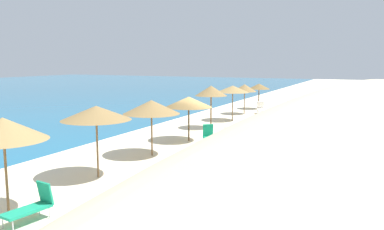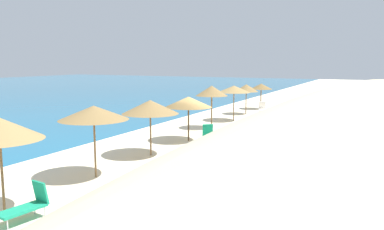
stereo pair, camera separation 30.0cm
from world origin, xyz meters
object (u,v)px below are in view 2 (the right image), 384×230
Objects in this scene: beach_umbrella_7 at (246,88)px; lounge_chair_1 at (262,109)px; beach_umbrella_8 at (261,86)px; cooler_box at (228,129)px; beach_umbrella_4 at (188,102)px; lounge_chair_0 at (209,137)px; beach_umbrella_2 at (94,113)px; beach_umbrella_6 at (234,89)px; beach_umbrella_5 at (212,91)px; beach_umbrella_3 at (150,107)px; lounge_chair_2 at (27,205)px.

beach_umbrella_7 reaches higher than lounge_chair_1.
beach_umbrella_8 reaches higher than cooler_box.
beach_umbrella_4 is 1.68× the size of lounge_chair_0.
beach_umbrella_2 is at bearing 178.98° from beach_umbrella_4.
beach_umbrella_6 is (15.81, 0.16, -0.13)m from beach_umbrella_2.
lounge_chair_1 is (8.36, -1.07, -2.04)m from beach_umbrella_5.
cooler_box is (3.41, -1.08, -2.00)m from beach_umbrella_4.
beach_umbrella_5 is 6.39× the size of cooler_box.
beach_umbrella_6 is 1.68× the size of lounge_chair_0.
beach_umbrella_6 is 1.11× the size of beach_umbrella_8.
beach_umbrella_4 is (7.70, -0.14, -0.31)m from beach_umbrella_2.
beach_umbrella_8 is 1.51× the size of lounge_chair_0.
beach_umbrella_4 is at bearing -177.06° from beach_umbrella_7.
beach_umbrella_5 is at bearing 59.55° from cooler_box.
cooler_box is (-12.51, -1.57, -1.91)m from beach_umbrella_8.
lounge_chair_1 is 9.28m from cooler_box.
beach_umbrella_2 is 20.49m from lounge_chair_1.
cooler_box is at bearing -163.63° from beach_umbrella_6.
beach_umbrella_3 is 1.87× the size of lounge_chair_2.
beach_umbrella_3 is 8.12m from beach_umbrella_5.
beach_umbrella_4 is at bearing -77.26° from lounge_chair_2.
beach_umbrella_4 is 8.12m from beach_umbrella_6.
lounge_chair_1 is at bearing -161.36° from beach_umbrella_8.
beach_umbrella_2 is at bearing -179.16° from beach_umbrella_8.
beach_umbrella_6 is 5.36m from cooler_box.
beach_umbrella_7 is (3.86, 0.32, -0.17)m from beach_umbrella_6.
beach_umbrella_2 is at bearing -67.70° from lounge_chair_2.
lounge_chair_0 reaches higher than cooler_box.
beach_umbrella_6 is at bearing -78.11° from lounge_chair_2.
lounge_chair_2 is at bearing -175.81° from beach_umbrella_4.
lounge_chair_2 is at bearing -176.66° from beach_umbrella_6.
beach_umbrella_6 is at bearing 58.56° from lounge_chair_1.
beach_umbrella_6 reaches higher than beach_umbrella_4.
lounge_chair_1 is (0.71, -1.23, -1.75)m from beach_umbrella_7.
beach_umbrella_2 reaches higher than lounge_chair_1.
beach_umbrella_7 is 1.49× the size of lounge_chair_1.
beach_umbrella_4 is 1.11× the size of beach_umbrella_8.
cooler_box is at bearing -82.27° from lounge_chair_2.
lounge_chair_2 reaches higher than lounge_chair_1.
beach_umbrella_3 is at bearing -0.68° from beach_umbrella_2.
lounge_chair_0 is (-12.22, -1.99, -1.81)m from beach_umbrella_7.
beach_umbrella_6 is at bearing -112.85° from lounge_chair_0.
beach_umbrella_3 is 8.26m from lounge_chair_2.
beach_umbrella_5 is at bearing 177.59° from beach_umbrella_6.
beach_umbrella_8 reaches higher than lounge_chair_0.
beach_umbrella_4 is at bearing -44.56° from lounge_chair_0.
cooler_box is at bearing -172.87° from beach_umbrella_8.
beach_umbrella_4 is at bearing -1.37° from beach_umbrella_3.
beach_umbrella_2 is 19.68m from beach_umbrella_7.
beach_umbrella_5 is 1.08× the size of beach_umbrella_6.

